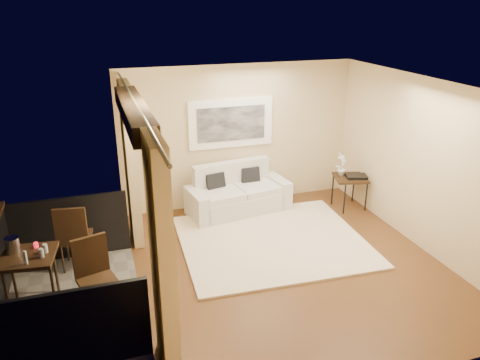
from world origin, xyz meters
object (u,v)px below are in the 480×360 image
bistro_table (29,261)px  balcony_chair_far (73,233)px  ice_bucket (13,245)px  side_table (350,180)px  orchid (342,165)px  sofa (237,195)px  balcony_chair_near (94,270)px

bistro_table → balcony_chair_far: 0.93m
bistro_table → ice_bucket: (-0.17, 0.15, 0.18)m
ice_bucket → side_table: bearing=13.3°
bistro_table → ice_bucket: 0.29m
orchid → side_table: bearing=-38.0°
balcony_chair_far → ice_bucket: balcony_chair_far is taller
sofa → side_table: size_ratio=2.81×
orchid → balcony_chair_near: bearing=-157.0°
balcony_chair_near → orchid: bearing=6.7°
bistro_table → balcony_chair_far: balcony_chair_far is taller
bistro_table → ice_bucket: size_ratio=3.84×
orchid → ice_bucket: (-5.54, -1.46, 0.01)m
balcony_chair_near → ice_bucket: balcony_chair_near is taller
balcony_chair_near → side_table: bearing=4.9°
side_table → orchid: bearing=142.0°
sofa → orchid: 2.07m
balcony_chair_far → side_table: bearing=-162.8°
sofa → balcony_chair_near: balcony_chair_near is taller
side_table → balcony_chair_near: balcony_chair_near is taller
ice_bucket → orchid: bearing=14.8°
sofa → balcony_chair_far: (-2.90, -1.25, 0.29)m
balcony_chair_near → ice_bucket: 1.10m
side_table → ice_bucket: (-5.69, -1.35, 0.30)m
balcony_chair_near → sofa: bearing=25.5°
orchid → balcony_chair_far: size_ratio=0.43×
side_table → balcony_chair_near: 5.08m
sofa → side_table: sofa is taller
bistro_table → balcony_chair_near: size_ratio=0.75×
bistro_table → ice_bucket: ice_bucket is taller
side_table → orchid: orchid is taller
sofa → ice_bucket: size_ratio=9.94×
balcony_chair_far → orchid: bearing=-161.3°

